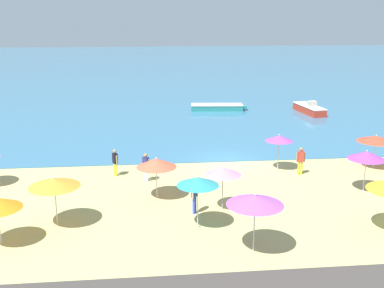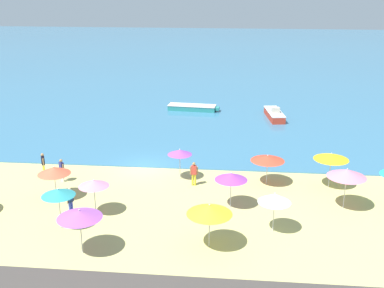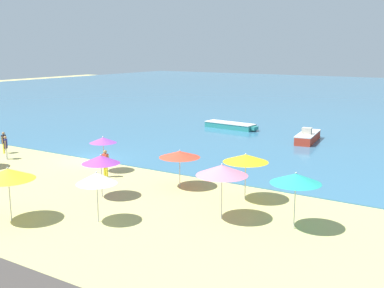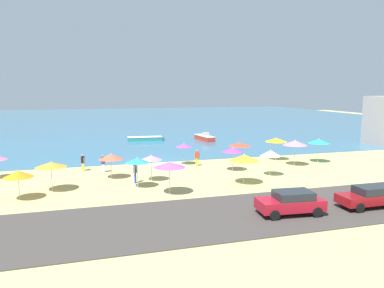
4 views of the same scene
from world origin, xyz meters
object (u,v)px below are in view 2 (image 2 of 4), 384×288
bather_0 (43,163)px  beach_umbrella_2 (275,198)px  beach_umbrella_8 (331,157)px  skiff_offshore (274,114)px  beach_umbrella_0 (209,210)px  skiff_nearshore (193,108)px  bather_2 (194,172)px  beach_umbrella_14 (180,152)px  bather_3 (62,169)px  beach_umbrella_9 (268,158)px  beach_umbrella_6 (231,177)px  beach_umbrella_12 (58,193)px  bather_1 (70,200)px  beach_umbrella_11 (79,214)px  beach_umbrella_13 (347,173)px  beach_umbrella_4 (54,170)px  beach_umbrella_7 (94,183)px

bather_0 → beach_umbrella_2: bearing=-23.0°
beach_umbrella_8 → beach_umbrella_2: bearing=-122.7°
beach_umbrella_8 → skiff_offshore: beach_umbrella_8 is taller
beach_umbrella_0 → skiff_nearshore: 28.54m
bather_2 → beach_umbrella_14: bearing=137.2°
bather_3 → beach_umbrella_9: bearing=3.9°
beach_umbrella_0 → beach_umbrella_6: (1.05, 4.99, -0.16)m
beach_umbrella_14 → skiff_offshore: beach_umbrella_14 is taller
beach_umbrella_12 → bather_1: size_ratio=1.40×
bather_3 → beach_umbrella_8: bearing=2.6°
beach_umbrella_12 → bather_3: bearing=109.3°
beach_umbrella_11 → beach_umbrella_13: size_ratio=0.95×
beach_umbrella_4 → skiff_offshore: 25.99m
beach_umbrella_12 → beach_umbrella_9: bearing=31.9°
beach_umbrella_4 → bather_1: bearing=-51.6°
beach_umbrella_11 → skiff_nearshore: bearing=84.1°
beach_umbrella_7 → bather_1: bearing=-168.0°
beach_umbrella_4 → beach_umbrella_7: 3.77m
beach_umbrella_13 → beach_umbrella_14: (-10.87, 3.65, -0.32)m
beach_umbrella_0 → beach_umbrella_4: size_ratio=1.13×
beach_umbrella_6 → beach_umbrella_14: 5.59m
skiff_nearshore → skiff_offshore: size_ratio=1.11×
beach_umbrella_9 → bather_3: bearing=-176.1°
beach_umbrella_7 → beach_umbrella_9: size_ratio=0.98×
beach_umbrella_7 → beach_umbrella_14: beach_umbrella_14 is taller
beach_umbrella_9 → bather_2: 5.24m
beach_umbrella_8 → bather_3: bearing=-177.4°
beach_umbrella_6 → bather_0: 14.53m
beach_umbrella_7 → beach_umbrella_8: bearing=20.1°
beach_umbrella_2 → beach_umbrella_9: size_ratio=1.03×
beach_umbrella_2 → beach_umbrella_8: 7.88m
beach_umbrella_8 → beach_umbrella_13: (0.38, -3.21, 0.11)m
bather_2 → beach_umbrella_9: bearing=8.3°
beach_umbrella_4 → beach_umbrella_12: (1.76, -3.91, 0.30)m
beach_umbrella_9 → bather_0: beach_umbrella_9 is taller
bather_0 → bather_2: size_ratio=0.96×
beach_umbrella_7 → bather_3: bearing=129.2°
beach_umbrella_8 → beach_umbrella_0: bearing=-131.8°
beach_umbrella_6 → beach_umbrella_12: bearing=-159.0°
beach_umbrella_8 → bather_0: 20.70m
beach_umbrella_12 → bather_0: (-4.16, 7.80, -1.34)m
beach_umbrella_12 → skiff_offshore: bearing=60.7°
beach_umbrella_8 → bather_1: (-16.47, -5.80, -1.25)m
bather_3 → skiff_offshore: size_ratio=0.34×
bather_1 → skiff_nearshore: size_ratio=0.32×
bather_2 → skiff_nearshore: bather_2 is taller
beach_umbrella_8 → bather_1: 17.51m
beach_umbrella_4 → skiff_nearshore: 24.13m
beach_umbrella_13 → skiff_nearshore: size_ratio=0.48×
beach_umbrella_14 → beach_umbrella_11: bearing=-110.8°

